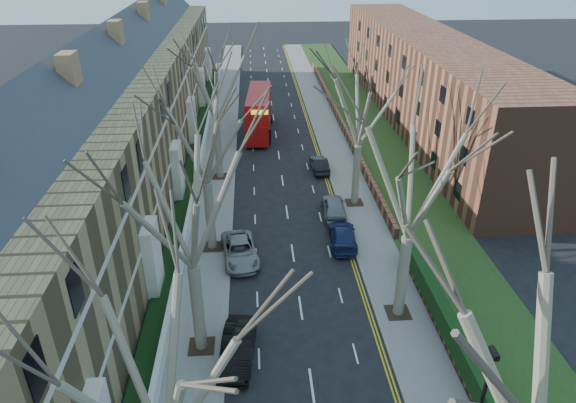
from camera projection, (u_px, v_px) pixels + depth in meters
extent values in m
cube|color=slate|center=(222.00, 135.00, 57.08)|extent=(3.00, 102.00, 0.12)
cube|color=slate|center=(329.00, 133.00, 57.83)|extent=(3.00, 102.00, 0.12)
cube|color=olive|center=(130.00, 117.00, 47.23)|extent=(9.00, 78.00, 10.00)
cube|color=#31343C|center=(120.00, 51.00, 44.43)|extent=(4.67, 78.00, 4.67)
cube|color=white|center=(180.00, 132.00, 48.20)|extent=(0.12, 78.00, 0.35)
cube|color=white|center=(177.00, 95.00, 46.57)|extent=(0.12, 78.00, 0.35)
cube|color=brown|center=(423.00, 78.00, 59.78)|extent=(8.00, 54.00, 10.00)
cube|color=brown|center=(338.00, 117.00, 61.23)|extent=(0.35, 54.00, 0.90)
cube|color=brown|center=(470.00, 386.00, 25.12)|extent=(0.40, 24.00, 0.60)
cube|color=black|center=(473.00, 373.00, 24.70)|extent=(0.70, 24.00, 1.20)
cube|color=white|center=(201.00, 159.00, 49.65)|extent=(0.30, 78.00, 1.00)
cube|color=#223814|center=(368.00, 131.00, 58.07)|extent=(6.00, 102.00, 0.06)
cube|color=black|center=(494.00, 353.00, 16.50)|extent=(0.18, 0.50, 0.22)
cylinder|color=#746C53|center=(198.00, 309.00, 26.72)|extent=(0.64, 0.64, 5.25)
cube|color=#2D2116|center=(202.00, 346.00, 27.94)|extent=(1.40, 1.40, 0.05)
cylinder|color=#746C53|center=(210.00, 216.00, 35.59)|extent=(0.64, 0.64, 5.07)
cube|color=#2D2116|center=(213.00, 247.00, 36.76)|extent=(1.40, 1.40, 0.05)
cylinder|color=#746C53|center=(218.00, 150.00, 46.14)|extent=(0.60, 0.60, 5.25)
cube|color=#2D2116|center=(220.00, 176.00, 47.35)|extent=(1.40, 1.40, 0.05)
cylinder|color=#746C53|center=(402.00, 277.00, 29.20)|extent=(0.64, 0.64, 5.25)
cube|color=#2D2116|center=(398.00, 312.00, 30.42)|extent=(1.40, 1.40, 0.05)
cylinder|color=#746C53|center=(356.00, 175.00, 41.60)|extent=(0.60, 0.60, 5.07)
cube|color=#2D2116|center=(354.00, 202.00, 42.77)|extent=(1.40, 1.40, 0.05)
cube|color=#A40D0B|center=(259.00, 121.00, 57.35)|extent=(3.16, 10.91, 2.15)
cube|color=#A40D0B|center=(259.00, 103.00, 56.39)|extent=(3.12, 10.37, 1.96)
cube|color=black|center=(259.00, 117.00, 57.14)|extent=(3.12, 10.05, 0.88)
cube|color=black|center=(259.00, 102.00, 56.34)|extent=(3.11, 9.83, 0.88)
imported|color=black|center=(238.00, 348.00, 26.98)|extent=(2.09, 4.74, 1.51)
imported|color=gray|center=(240.00, 251.00, 35.29)|extent=(2.93, 5.25, 1.39)
imported|color=navy|center=(343.00, 236.00, 37.06)|extent=(2.24, 4.76, 1.34)
imported|color=gray|center=(334.00, 207.00, 40.80)|extent=(1.98, 4.50, 1.51)
imported|color=black|center=(319.00, 164.00, 48.49)|extent=(1.55, 4.02, 1.30)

